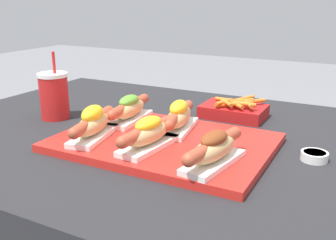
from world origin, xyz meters
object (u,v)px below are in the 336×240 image
at_px(drink_cup, 54,96).
at_px(fries_basket, 234,110).
at_px(hot_dog_2, 214,149).
at_px(sauce_bowl, 314,156).
at_px(hot_dog_1, 149,133).
at_px(hot_dog_3, 129,109).
at_px(hot_dog_4, 179,117).
at_px(serving_tray, 164,142).
at_px(hot_dog_0, 93,124).

distance_m(drink_cup, fries_basket, 0.51).
distance_m(hot_dog_2, sauce_bowl, 0.24).
xyz_separation_m(hot_dog_1, hot_dog_3, (-0.14, 0.14, -0.00)).
relative_size(hot_dog_3, hot_dog_4, 1.01).
bearing_deg(hot_dog_4, fries_basket, 73.45).
relative_size(serving_tray, sauce_bowl, 8.56).
height_order(hot_dog_0, sauce_bowl, hot_dog_0).
bearing_deg(drink_cup, hot_dog_4, 3.03).
relative_size(hot_dog_1, hot_dog_2, 1.01).
distance_m(hot_dog_4, fries_basket, 0.24).
height_order(serving_tray, hot_dog_3, hot_dog_3).
bearing_deg(serving_tray, hot_dog_3, 152.11).
relative_size(serving_tray, hot_dog_4, 2.39).
relative_size(hot_dog_1, hot_dog_4, 1.01).
xyz_separation_m(hot_dog_2, fries_basket, (-0.09, 0.38, -0.03)).
bearing_deg(hot_dog_1, fries_basket, 78.88).
distance_m(hot_dog_0, fries_basket, 0.43).
xyz_separation_m(hot_dog_4, drink_cup, (-0.38, -0.02, 0.01)).
bearing_deg(hot_dog_0, serving_tray, 25.86).
distance_m(serving_tray, hot_dog_0, 0.17).
bearing_deg(serving_tray, hot_dog_0, -154.14).
height_order(hot_dog_0, hot_dog_3, hot_dog_0).
bearing_deg(hot_dog_0, drink_cup, 152.33).
height_order(serving_tray, hot_dog_2, hot_dog_2).
height_order(hot_dog_2, hot_dog_3, hot_dog_3).
height_order(hot_dog_0, hot_dog_4, hot_dog_0).
height_order(serving_tray, hot_dog_0, hot_dog_0).
height_order(sauce_bowl, fries_basket, fries_basket).
relative_size(hot_dog_0, fries_basket, 1.13).
relative_size(sauce_bowl, fries_basket, 0.32).
distance_m(hot_dog_3, sauce_bowl, 0.47).
bearing_deg(drink_cup, hot_dog_3, 6.47).
xyz_separation_m(hot_dog_1, hot_dog_2, (0.16, -0.02, -0.00)).
bearing_deg(fries_basket, drink_cup, -151.44).
height_order(hot_dog_1, hot_dog_2, hot_dog_1).
bearing_deg(hot_dog_0, fries_basket, 59.31).
xyz_separation_m(hot_dog_2, sauce_bowl, (0.17, 0.16, -0.04)).
height_order(hot_dog_0, drink_cup, drink_cup).
relative_size(hot_dog_3, sauce_bowl, 3.62).
bearing_deg(hot_dog_4, hot_dog_3, 177.55).
bearing_deg(hot_dog_4, hot_dog_1, -91.88).
bearing_deg(serving_tray, sauce_bowl, 12.92).
xyz_separation_m(hot_dog_0, sauce_bowl, (0.47, 0.15, -0.04)).
relative_size(hot_dog_4, drink_cup, 1.07).
relative_size(serving_tray, hot_dog_2, 2.38).
distance_m(hot_dog_3, fries_basket, 0.31).
bearing_deg(drink_cup, sauce_bowl, 1.95).
bearing_deg(hot_dog_1, drink_cup, 162.77).
distance_m(sauce_bowl, drink_cup, 0.71).
relative_size(drink_cup, fries_basket, 1.07).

